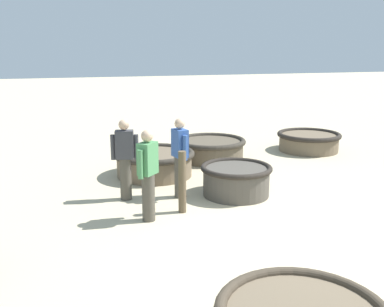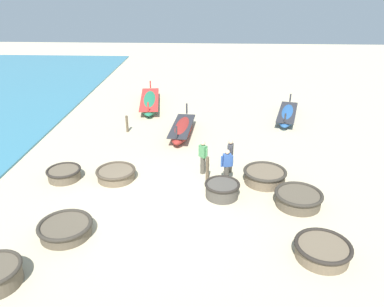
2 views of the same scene
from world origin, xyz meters
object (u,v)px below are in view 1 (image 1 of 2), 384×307
Objects in this scene: coracle_front_right at (309,141)px; coracle_nearest at (236,179)px; fisherman_by_coracle at (180,156)px; mooring_post_mid_beach at (182,182)px; coracle_far_left at (154,162)px; fisherman_standing_left at (148,173)px; fisherman_with_hat at (125,157)px; coracle_weathered at (210,148)px.

coracle_nearest is at bearing 130.91° from coracle_front_right.
coracle_nearest is 1.23m from fisherman_by_coracle.
fisherman_by_coracle is 1.40× the size of mooring_post_mid_beach.
fisherman_by_coracle reaches higher than coracle_far_left.
fisherman_by_coracle is 1.00× the size of fisherman_standing_left.
coracle_front_right is 6.25m from fisherman_with_hat.
coracle_far_left is (-1.06, 1.74, 0.01)m from coracle_weathered.
coracle_nearest is 1.44m from mooring_post_mid_beach.
fisherman_standing_left is at bearing 140.39° from fisherman_by_coracle.
fisherman_standing_left is (-3.72, 2.44, 0.53)m from coracle_weathered.
coracle_front_right is at bearing -49.09° from coracle_nearest.
fisherman_with_hat is (-1.46, 0.89, 0.52)m from coracle_far_left.
fisherman_by_coracle reaches higher than coracle_weathered.
coracle_front_right is 1.59× the size of mooring_post_mid_beach.
fisherman_standing_left reaches higher than mooring_post_mid_beach.
coracle_far_left is at bearing -0.95° from mooring_post_mid_beach.
coracle_front_right is 6.03m from mooring_post_mid_beach.
coracle_nearest is 0.77× the size of coracle_weathered.
coracle_weathered is 4.48m from fisherman_standing_left.
fisherman_standing_left is at bearing 125.24° from coracle_front_right.
coracle_far_left is at bearing -14.65° from fisherman_standing_left.
mooring_post_mid_beach is at bearing 115.22° from coracle_nearest.
coracle_far_left is 2.47m from mooring_post_mid_beach.
fisherman_by_coracle is at bearing 79.38° from coracle_nearest.
coracle_front_right is 1.13× the size of fisherman_with_hat.
coracle_weathered is 1.00× the size of coracle_far_left.
mooring_post_mid_beach reaches higher than coracle_far_left.
coracle_front_right is 3.01m from coracle_weathered.
coracle_far_left is at bearing -31.40° from fisherman_with_hat.
mooring_post_mid_beach reaches higher than coracle_nearest.
mooring_post_mid_beach is at bearing 179.05° from coracle_far_left.
fisherman_standing_left reaches higher than coracle_front_right.
coracle_nearest is 2.17m from fisherman_standing_left.
coracle_front_right is at bearing -52.76° from mooring_post_mid_beach.
coracle_far_left reaches higher than coracle_weathered.
fisherman_with_hat reaches higher than coracle_front_right.
fisherman_by_coracle is (-2.70, 1.59, 0.53)m from coracle_weathered.
coracle_front_right is 4.64m from coracle_nearest.
fisherman_with_hat is (1.20, 0.19, 0.00)m from fisherman_standing_left.
coracle_front_right is 0.96× the size of coracle_far_left.
coracle_weathered is at bearing -9.59° from coracle_nearest.
coracle_far_left is 1.73m from fisherman_by_coracle.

